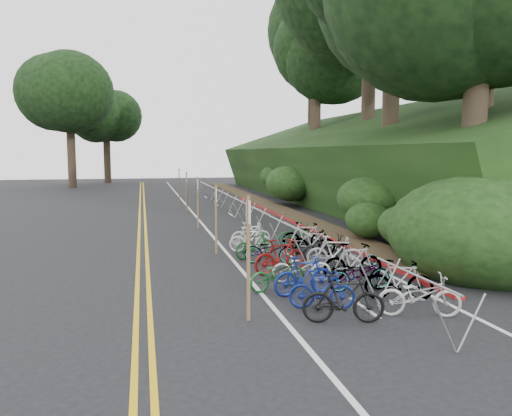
{
  "coord_description": "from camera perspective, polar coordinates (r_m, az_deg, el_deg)",
  "views": [
    {
      "loc": [
        -1.94,
        -12.59,
        3.65
      ],
      "look_at": [
        2.74,
        7.92,
        1.3
      ],
      "focal_mm": 35.0,
      "sensor_mm": 36.0,
      "label": 1
    }
  ],
  "objects": [
    {
      "name": "embankment",
      "position": [
        34.98,
        12.4,
        4.45
      ],
      "size": [
        14.3,
        48.14,
        9.11
      ],
      "color": "black",
      "rests_on": "ground"
    },
    {
      "name": "bike_rack_front",
      "position": [
        11.16,
        17.55,
        -8.54
      ],
      "size": [
        1.12,
        3.3,
        1.12
      ],
      "color": "#959596",
      "rests_on": "ground"
    },
    {
      "name": "signpost_near",
      "position": [
        10.76,
        -0.88,
        -4.83
      ],
      "size": [
        0.08,
        0.4,
        2.74
      ],
      "color": "brown",
      "rests_on": "ground"
    },
    {
      "name": "tree_cluster",
      "position": [
        37.71,
        6.02,
        20.56
      ],
      "size": [
        33.78,
        55.15,
        20.78
      ],
      "color": "#2D2319",
      "rests_on": "ground"
    },
    {
      "name": "bike_valet",
      "position": [
        15.25,
        6.68,
        -5.64
      ],
      "size": [
        3.38,
        10.82,
        1.08
      ],
      "color": "black",
      "rests_on": "ground"
    },
    {
      "name": "road_markings",
      "position": [
        23.12,
        -6.31,
        -2.74
      ],
      "size": [
        7.47,
        80.0,
        0.01
      ],
      "color": "gold",
      "rests_on": "ground"
    },
    {
      "name": "bike_front",
      "position": [
        13.35,
        2.51,
        -7.52
      ],
      "size": [
        1.05,
        1.79,
        0.89
      ],
      "primitive_type": "imported",
      "rotation": [
        0.0,
        0.0,
        1.86
      ],
      "color": "#144C1E",
      "rests_on": "ground"
    },
    {
      "name": "red_curb",
      "position": [
        26.0,
        4.36,
        -1.6
      ],
      "size": [
        0.25,
        28.0,
        0.1
      ],
      "primitive_type": "cube",
      "color": "maroon",
      "rests_on": "ground"
    },
    {
      "name": "signposts_rest",
      "position": [
        26.81,
        -7.38,
        1.57
      ],
      "size": [
        0.08,
        18.4,
        2.5
      ],
      "color": "brown",
      "rests_on": "ground"
    },
    {
      "name": "ground",
      "position": [
        13.25,
        -3.99,
        -9.63
      ],
      "size": [
        120.0,
        120.0,
        0.0
      ],
      "primitive_type": "plane",
      "color": "black",
      "rests_on": "ground"
    },
    {
      "name": "bike_racks_rest",
      "position": [
        26.21,
        -1.92,
        0.25
      ],
      "size": [
        1.14,
        23.0,
        1.17
      ],
      "color": "#959596",
      "rests_on": "ground"
    }
  ]
}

